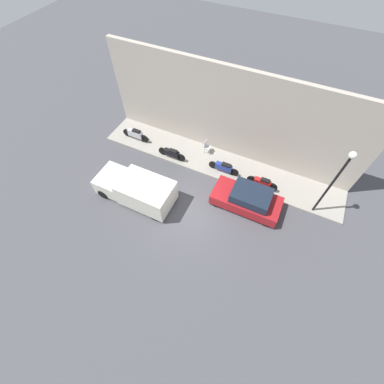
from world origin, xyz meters
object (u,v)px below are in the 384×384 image
object	(u,v)px
cafe_chair	(207,146)
motorcycle_red	(262,183)
scooter_silver	(135,134)
parked_car	(247,199)
delivery_van	(136,189)
motorcycle_black	(172,153)
streetlamp	(338,175)
motorcycle_blue	(224,167)

from	to	relation	value
cafe_chair	motorcycle_red	bearing A→B (deg)	-107.32
motorcycle_red	scooter_silver	bearing A→B (deg)	87.93
parked_car	delivery_van	xyz separation A→B (m)	(-2.24, 6.09, 0.18)
parked_car	scooter_silver	bearing A→B (deg)	77.60
parked_car	delivery_van	world-z (taller)	delivery_van
parked_car	scooter_silver	xyz separation A→B (m)	(1.95, 8.88, -0.09)
motorcycle_black	streetlamp	xyz separation A→B (m)	(-0.12, -9.37, 2.78)
parked_car	scooter_silver	distance (m)	9.10
motorcycle_red	motorcycle_blue	distance (m)	2.57
parked_car	cafe_chair	bearing A→B (deg)	52.49
cafe_chair	motorcycle_black	bearing A→B (deg)	128.60
motorcycle_red	motorcycle_blue	bearing A→B (deg)	86.03
parked_car	motorcycle_red	world-z (taller)	parked_car
parked_car	motorcycle_blue	world-z (taller)	parked_car
motorcycle_red	cafe_chair	world-z (taller)	cafe_chair
scooter_silver	motorcycle_red	distance (m)	9.32
scooter_silver	motorcycle_blue	world-z (taller)	scooter_silver
parked_car	cafe_chair	size ratio (longest dim) A/B	4.14
delivery_van	motorcycle_blue	bearing A→B (deg)	-44.45
scooter_silver	cafe_chair	world-z (taller)	cafe_chair
streetlamp	parked_car	bearing A→B (deg)	110.02
scooter_silver	motorcycle_black	distance (m)	3.21
scooter_silver	motorcycle_red	bearing A→B (deg)	-92.07
motorcycle_blue	streetlamp	world-z (taller)	streetlamp
parked_car	motorcycle_blue	size ratio (longest dim) A/B	1.95
scooter_silver	motorcycle_black	world-z (taller)	scooter_silver
streetlamp	motorcycle_black	bearing A→B (deg)	89.27
cafe_chair	scooter_silver	bearing A→B (deg)	101.17
scooter_silver	cafe_chair	size ratio (longest dim) A/B	2.15
parked_car	streetlamp	size ratio (longest dim) A/B	0.83
cafe_chair	streetlamp	bearing A→B (deg)	-102.16
parked_car	streetlamp	distance (m)	4.70
motorcycle_black	streetlamp	bearing A→B (deg)	-90.73
cafe_chair	parked_car	bearing A→B (deg)	-127.51
delivery_van	motorcycle_red	size ratio (longest dim) A/B	2.46
parked_car	cafe_chair	distance (m)	4.84
parked_car	motorcycle_red	bearing A→B (deg)	-14.94
motorcycle_blue	motorcycle_black	distance (m)	3.60
motorcycle_black	streetlamp	size ratio (longest dim) A/B	0.41
motorcycle_black	motorcycle_blue	bearing A→B (deg)	-84.55
parked_car	motorcycle_black	distance (m)	5.90
parked_car	streetlamp	bearing A→B (deg)	-69.98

